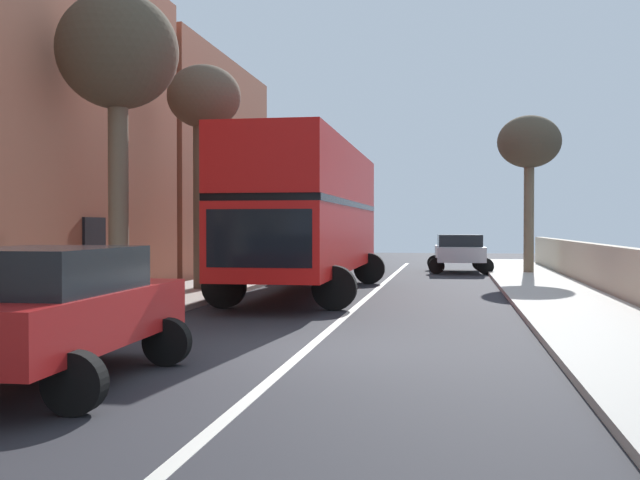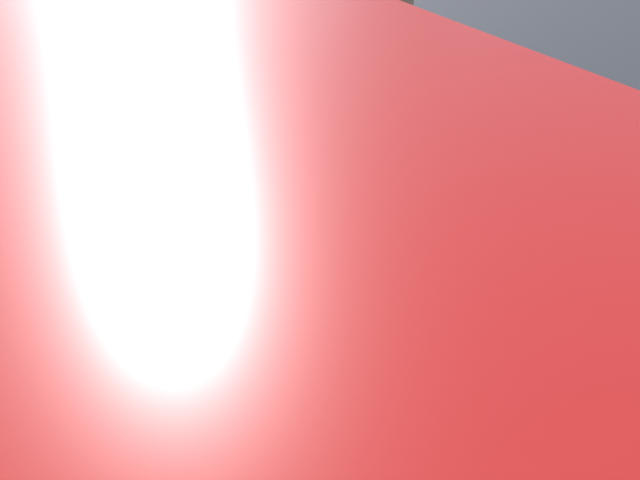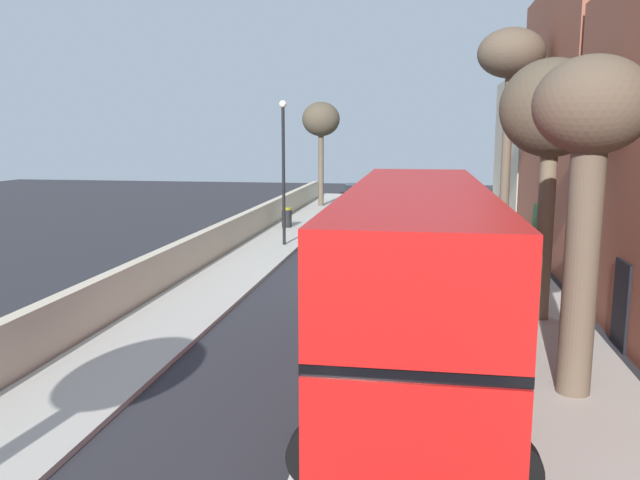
# 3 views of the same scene
# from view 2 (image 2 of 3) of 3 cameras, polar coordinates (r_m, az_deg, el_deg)

# --- Properties ---
(double_decker_bus) EXTENTS (3.61, 11.47, 4.06)m
(double_decker_bus) POSITION_cam_2_polar(r_m,az_deg,el_deg) (5.95, -13.20, 3.93)
(double_decker_bus) COLOR red
(double_decker_bus) RESTS_ON ground
(parked_car_silver_right_0) EXTENTS (2.66, 4.23, 1.54)m
(parked_car_silver_right_0) POSITION_cam_2_polar(r_m,az_deg,el_deg) (17.21, -3.54, 15.37)
(parked_car_silver_right_0) COLOR #B7BABF
(parked_car_silver_right_0) RESTS_ON ground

